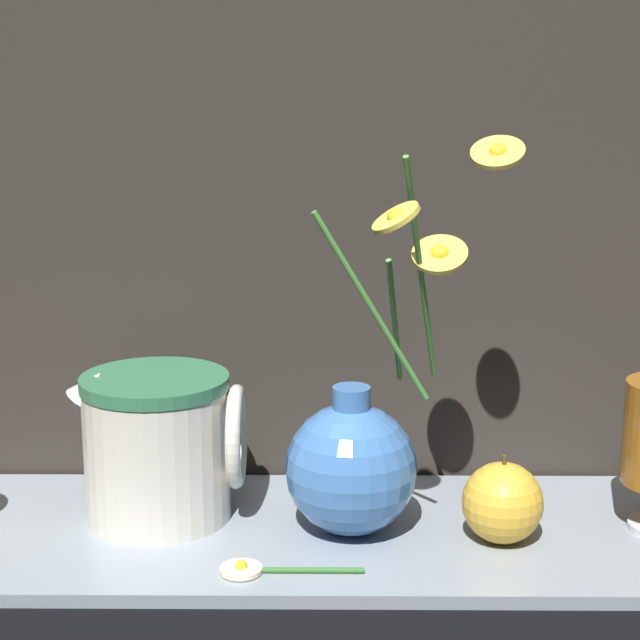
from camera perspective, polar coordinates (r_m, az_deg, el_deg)
name	(u,v)px	position (r m, az deg, el deg)	size (l,w,h in m)	color
ground_plane	(307,540)	(1.01, -0.70, -11.64)	(6.00, 6.00, 0.00)	black
shelf	(307,534)	(1.01, -0.70, -11.33)	(0.85, 0.26, 0.01)	gray
vase_with_flowers	(353,462)	(0.97, 1.77, -7.56)	(0.20, 0.18, 0.36)	#3F72B7
ceramic_pitcher	(159,441)	(1.01, -8.57, -6.40)	(0.16, 0.14, 0.15)	beige
orange_fruit	(503,503)	(0.98, 9.71, -9.58)	(0.07, 0.07, 0.08)	gold
loose_daisy	(258,569)	(0.92, -3.34, -13.13)	(0.12, 0.04, 0.01)	#336B2D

